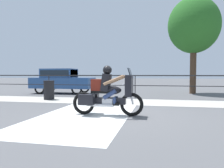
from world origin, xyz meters
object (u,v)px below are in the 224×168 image
at_px(motorcycle, 107,93).
at_px(parked_car, 61,79).
at_px(trash_bin, 49,90).
at_px(tree_behind_sign, 194,26).

distance_m(motorcycle, parked_car, 8.62).
height_order(parked_car, trash_bin, parked_car).
xyz_separation_m(parked_car, tree_behind_sign, (8.77, 1.67, 3.59)).
xyz_separation_m(motorcycle, tree_behind_sign, (3.90, 8.78, 3.84)).
height_order(motorcycle, trash_bin, motorcycle).
bearing_deg(motorcycle, trash_bin, 134.64).
distance_m(motorcycle, tree_behind_sign, 10.34).
relative_size(motorcycle, tree_behind_sign, 0.36).
distance_m(trash_bin, tree_behind_sign, 10.24).
relative_size(parked_car, trash_bin, 4.24).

